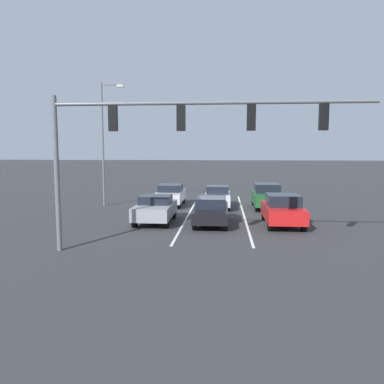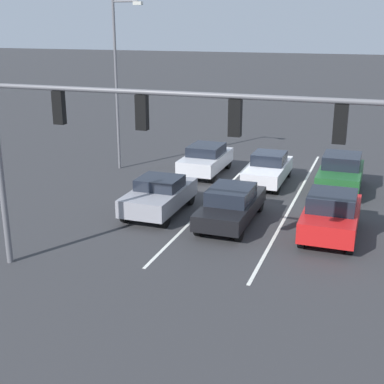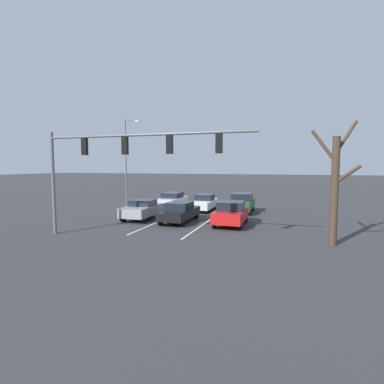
{
  "view_description": "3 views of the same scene",
  "coord_description": "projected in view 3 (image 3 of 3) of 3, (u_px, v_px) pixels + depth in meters",
  "views": [
    {
      "loc": [
        -0.47,
        26.13,
        3.99
      ],
      "look_at": [
        1.18,
        6.91,
        1.81
      ],
      "focal_mm": 35.0,
      "sensor_mm": 36.0,
      "label": 1
    },
    {
      "loc": [
        -4.93,
        25.15,
        7.46
      ],
      "look_at": [
        1.18,
        7.97,
        1.7
      ],
      "focal_mm": 50.0,
      "sensor_mm": 36.0,
      "label": 2
    },
    {
      "loc": [
        -7.31,
        26.44,
        4.09
      ],
      "look_at": [
        -0.64,
        5.86,
        2.19
      ],
      "focal_mm": 28.0,
      "sensor_mm": 36.0,
      "label": 3
    }
  ],
  "objects": [
    {
      "name": "car_gray_rightlane_front",
      "position": [
        143.0,
        209.0,
        22.87
      ],
      "size": [
        1.91,
        4.05,
        1.5
      ],
      "color": "gray",
      "rests_on": "ground_plane"
    },
    {
      "name": "car_silver_rightlane_second",
      "position": [
        172.0,
        200.0,
        28.89
      ],
      "size": [
        1.82,
        4.05,
        1.52
      ],
      "color": "silver",
      "rests_on": "ground_plane"
    },
    {
      "name": "ground_plane",
      "position": [
        205.0,
        210.0,
        27.66
      ],
      "size": [
        240.0,
        240.0,
        0.0
      ],
      "primitive_type": "plane",
      "color": "#333335"
    },
    {
      "name": "car_white_midlane_second",
      "position": [
        204.0,
        203.0,
        27.26
      ],
      "size": [
        1.71,
        4.17,
        1.5
      ],
      "color": "silver",
      "rests_on": "ground_plane"
    },
    {
      "name": "lane_stripe_center_divider",
      "position": [
        178.0,
        213.0,
        25.78
      ],
      "size": [
        0.12,
        17.08,
        0.01
      ],
      "primitive_type": "cube",
      "color": "silver",
      "rests_on": "ground_plane"
    },
    {
      "name": "traffic_signal_gantry",
      "position": [
        117.0,
        155.0,
        16.35
      ],
      "size": [
        12.07,
        0.37,
        6.06
      ],
      "color": "slate",
      "rests_on": "ground_plane"
    },
    {
      "name": "car_black_midlane_front",
      "position": [
        180.0,
        212.0,
        21.81
      ],
      "size": [
        1.79,
        4.51,
        1.47
      ],
      "color": "black",
      "rests_on": "ground_plane"
    },
    {
      "name": "car_red_leftlane_front",
      "position": [
        231.0,
        213.0,
        20.58
      ],
      "size": [
        1.9,
        4.07,
        1.65
      ],
      "color": "red",
      "rests_on": "ground_plane"
    },
    {
      "name": "lane_stripe_left_divider",
      "position": [
        217.0,
        215.0,
        24.73
      ],
      "size": [
        0.12,
        17.08,
        0.01
      ],
      "primitive_type": "cube",
      "color": "silver",
      "rests_on": "ground_plane"
    },
    {
      "name": "bare_tree_near",
      "position": [
        335.0,
        184.0,
        15.23
      ],
      "size": [
        2.39,
        1.8,
        6.48
      ],
      "color": "#423323",
      "rests_on": "ground_plane"
    },
    {
      "name": "street_lamp_right_shoulder",
      "position": [
        127.0,
        158.0,
        29.5
      ],
      "size": [
        1.64,
        0.24,
        8.64
      ],
      "color": "slate",
      "rests_on": "ground_plane"
    },
    {
      "name": "car_darkgreen_leftlane_second",
      "position": [
        242.0,
        203.0,
        26.21
      ],
      "size": [
        1.89,
        4.07,
        1.68
      ],
      "color": "#1E5928",
      "rests_on": "ground_plane"
    }
  ]
}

